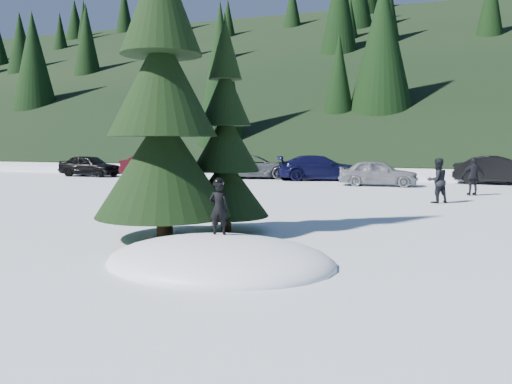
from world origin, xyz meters
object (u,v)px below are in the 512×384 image
(car_1, at_px, (158,165))
(car_5, at_px, (499,170))
(adult_1, at_px, (473,176))
(adult_0, at_px, (437,181))
(car_3, at_px, (320,168))
(spruce_tall, at_px, (162,97))
(child_skier, at_px, (219,208))
(car_2, at_px, (255,167))
(car_0, at_px, (90,166))
(car_4, at_px, (378,173))
(spruce_short, at_px, (226,149))

(car_1, relative_size, car_5, 1.00)
(adult_1, bearing_deg, car_1, -33.10)
(adult_0, bearing_deg, car_3, -90.36)
(spruce_tall, xyz_separation_m, child_skier, (2.03, -1.43, -2.32))
(car_1, height_order, car_3, car_1)
(child_skier, xyz_separation_m, car_5, (7.45, 20.81, -0.23))
(spruce_tall, xyz_separation_m, car_3, (-0.28, 19.09, -2.57))
(car_2, bearing_deg, car_0, 84.15)
(spruce_tall, distance_m, adult_0, 11.63)
(child_skier, xyz_separation_m, car_4, (1.34, 17.79, -0.31))
(car_0, distance_m, car_4, 18.96)
(car_0, distance_m, car_1, 4.79)
(adult_0, xyz_separation_m, adult_1, (1.50, 3.31, -0.02))
(adult_1, height_order, car_3, adult_1)
(car_3, distance_m, car_5, 9.76)
(car_0, bearing_deg, car_1, -78.55)
(child_skier, bearing_deg, car_5, -121.40)
(spruce_short, height_order, car_0, spruce_short)
(child_skier, relative_size, car_1, 0.22)
(car_0, xyz_separation_m, car_3, (15.27, 1.66, 0.03))
(spruce_tall, height_order, car_1, spruce_tall)
(car_3, height_order, car_4, car_3)
(adult_1, relative_size, car_4, 0.41)
(car_1, bearing_deg, car_0, 83.87)
(spruce_tall, bearing_deg, car_0, 131.75)
(spruce_tall, xyz_separation_m, adult_0, (6.20, 9.52, -2.48))
(spruce_tall, relative_size, car_5, 1.84)
(child_skier, height_order, car_0, child_skier)
(spruce_short, height_order, car_2, spruce_short)
(child_skier, distance_m, car_1, 23.45)
(spruce_short, distance_m, car_3, 17.79)
(car_3, bearing_deg, car_5, -105.65)
(spruce_tall, height_order, adult_1, spruce_tall)
(car_2, height_order, car_5, car_5)
(spruce_tall, distance_m, car_2, 20.07)
(car_2, bearing_deg, child_skier, -178.51)
(spruce_short, height_order, car_4, spruce_short)
(spruce_short, height_order, car_1, spruce_short)
(child_skier, distance_m, adult_1, 15.35)
(child_skier, relative_size, car_4, 0.26)
(child_skier, xyz_separation_m, adult_1, (5.67, 14.27, -0.18))
(spruce_tall, distance_m, spruce_short, 2.11)
(spruce_short, relative_size, car_3, 1.04)
(car_2, xyz_separation_m, car_4, (7.88, -3.03, -0.04))
(car_1, distance_m, car_3, 10.58)
(car_3, bearing_deg, child_skier, 169.08)
(car_5, bearing_deg, spruce_short, 160.48)
(adult_0, xyz_separation_m, car_5, (3.28, 9.85, -0.07))
(car_0, bearing_deg, car_5, -83.29)
(adult_1, xyz_separation_m, car_3, (-7.98, 6.25, -0.08))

